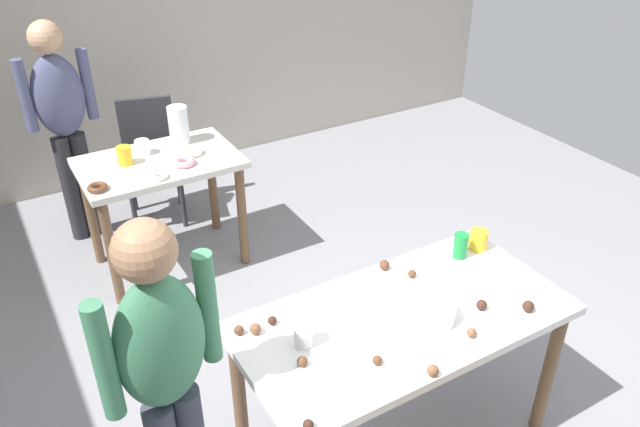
% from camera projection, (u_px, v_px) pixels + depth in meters
% --- Properties ---
extents(ground_plane, '(6.40, 6.40, 0.00)m').
position_uv_depth(ground_plane, '(399.00, 406.00, 3.12)').
color(ground_plane, gray).
extents(wall_back, '(6.40, 0.10, 2.60)m').
position_uv_depth(wall_back, '(160.00, 9.00, 4.81)').
color(wall_back, '#BCB2A3').
rests_on(wall_back, ground_plane).
extents(dining_table_near, '(1.39, 0.70, 0.75)m').
position_uv_depth(dining_table_near, '(402.00, 333.00, 2.62)').
color(dining_table_near, white).
rests_on(dining_table_near, ground_plane).
extents(dining_table_far, '(0.95, 0.62, 0.75)m').
position_uv_depth(dining_table_far, '(161.00, 180.00, 3.87)').
color(dining_table_far, silver).
rests_on(dining_table_far, ground_plane).
extents(chair_far_table, '(0.49, 0.49, 0.87)m').
position_uv_depth(chair_far_table, '(151.00, 153.00, 4.48)').
color(chair_far_table, '#2D2D33').
rests_on(chair_far_table, ground_plane).
extents(person_girl_near, '(0.45, 0.26, 1.48)m').
position_uv_depth(person_girl_near, '(165.00, 371.00, 2.12)').
color(person_girl_near, '#383D4C').
rests_on(person_girl_near, ground_plane).
extents(person_adult_far, '(0.45, 0.22, 1.51)m').
position_uv_depth(person_adult_far, '(63.00, 115.00, 4.02)').
color(person_adult_far, '#28282D').
rests_on(person_adult_far, ground_plane).
extents(mixing_bowl, '(0.21, 0.21, 0.07)m').
position_uv_depth(mixing_bowl, '(430.00, 311.00, 2.54)').
color(mixing_bowl, white).
rests_on(mixing_bowl, dining_table_near).
extents(soda_can, '(0.07, 0.07, 0.12)m').
position_uv_depth(soda_can, '(461.00, 246.00, 2.90)').
color(soda_can, '#198438').
rests_on(soda_can, dining_table_near).
extents(fork_near, '(0.17, 0.02, 0.01)m').
position_uv_depth(fork_near, '(390.00, 338.00, 2.45)').
color(fork_near, silver).
rests_on(fork_near, dining_table_near).
extents(cup_near_0, '(0.07, 0.07, 0.11)m').
position_uv_depth(cup_near_0, '(303.00, 333.00, 2.39)').
color(cup_near_0, white).
rests_on(cup_near_0, dining_table_near).
extents(cup_near_1, '(0.09, 0.09, 0.10)m').
position_uv_depth(cup_near_1, '(478.00, 240.00, 2.96)').
color(cup_near_1, yellow).
rests_on(cup_near_1, dining_table_near).
extents(cake_ball_0, '(0.04, 0.04, 0.04)m').
position_uv_depth(cake_ball_0, '(472.00, 333.00, 2.45)').
color(cake_ball_0, brown).
rests_on(cake_ball_0, dining_table_near).
extents(cake_ball_1, '(0.05, 0.05, 0.05)m').
position_uv_depth(cake_ball_1, '(384.00, 265.00, 2.83)').
color(cake_ball_1, brown).
rests_on(cake_ball_1, dining_table_near).
extents(cake_ball_2, '(0.04, 0.04, 0.04)m').
position_uv_depth(cake_ball_2, '(308.00, 425.00, 2.07)').
color(cake_ball_2, '#3D2319').
rests_on(cake_ball_2, dining_table_near).
extents(cake_ball_3, '(0.04, 0.04, 0.04)m').
position_uv_depth(cake_ball_3, '(412.00, 274.00, 2.78)').
color(cake_ball_3, brown).
rests_on(cake_ball_3, dining_table_near).
extents(cake_ball_4, '(0.05, 0.05, 0.05)m').
position_uv_depth(cake_ball_4, '(528.00, 306.00, 2.58)').
color(cake_ball_4, '#3D2319').
rests_on(cake_ball_4, dining_table_near).
extents(cake_ball_5, '(0.05, 0.05, 0.05)m').
position_uv_depth(cake_ball_5, '(255.00, 329.00, 2.46)').
color(cake_ball_5, brown).
rests_on(cake_ball_5, dining_table_near).
extents(cake_ball_6, '(0.04, 0.04, 0.04)m').
position_uv_depth(cake_ball_6, '(239.00, 330.00, 2.46)').
color(cake_ball_6, brown).
rests_on(cake_ball_6, dining_table_near).
extents(cake_ball_7, '(0.04, 0.04, 0.04)m').
position_uv_depth(cake_ball_7, '(482.00, 305.00, 2.59)').
color(cake_ball_7, '#3D2319').
rests_on(cake_ball_7, dining_table_near).
extents(cake_ball_8, '(0.05, 0.05, 0.05)m').
position_uv_depth(cake_ball_8, '(433.00, 371.00, 2.27)').
color(cake_ball_8, brown).
rests_on(cake_ball_8, dining_table_near).
extents(cake_ball_9, '(0.04, 0.04, 0.04)m').
position_uv_depth(cake_ball_9, '(272.00, 321.00, 2.51)').
color(cake_ball_9, '#3D2319').
rests_on(cake_ball_9, dining_table_near).
extents(cake_ball_10, '(0.04, 0.04, 0.04)m').
position_uv_depth(cake_ball_10, '(377.00, 360.00, 2.32)').
color(cake_ball_10, brown).
rests_on(cake_ball_10, dining_table_near).
extents(cake_ball_11, '(0.04, 0.04, 0.04)m').
position_uv_depth(cake_ball_11, '(302.00, 362.00, 2.32)').
color(cake_ball_11, brown).
rests_on(cake_ball_11, dining_table_near).
extents(pitcher_far, '(0.13, 0.13, 0.24)m').
position_uv_depth(pitcher_far, '(179.00, 125.00, 3.96)').
color(pitcher_far, white).
rests_on(pitcher_far, dining_table_far).
extents(cup_far_0, '(0.09, 0.09, 0.09)m').
position_uv_depth(cup_far_0, '(143.00, 147.00, 3.85)').
color(cup_far_0, white).
rests_on(cup_far_0, dining_table_far).
extents(cup_far_1, '(0.09, 0.09, 0.11)m').
position_uv_depth(cup_far_1, '(124.00, 155.00, 3.73)').
color(cup_far_1, yellow).
rests_on(cup_far_1, dining_table_far).
extents(donut_far_0, '(0.11, 0.11, 0.03)m').
position_uv_depth(donut_far_0, '(98.00, 188.00, 3.47)').
color(donut_far_0, brown).
rests_on(donut_far_0, dining_table_far).
extents(donut_far_1, '(0.11, 0.11, 0.03)m').
position_uv_depth(donut_far_1, '(159.00, 176.00, 3.59)').
color(donut_far_1, white).
rests_on(donut_far_1, dining_table_far).
extents(donut_far_2, '(0.13, 0.13, 0.04)m').
position_uv_depth(donut_far_2, '(192.00, 151.00, 3.86)').
color(donut_far_2, white).
rests_on(donut_far_2, dining_table_far).
extents(donut_far_3, '(0.13, 0.13, 0.04)m').
position_uv_depth(donut_far_3, '(184.00, 162.00, 3.74)').
color(donut_far_3, pink).
rests_on(donut_far_3, dining_table_far).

